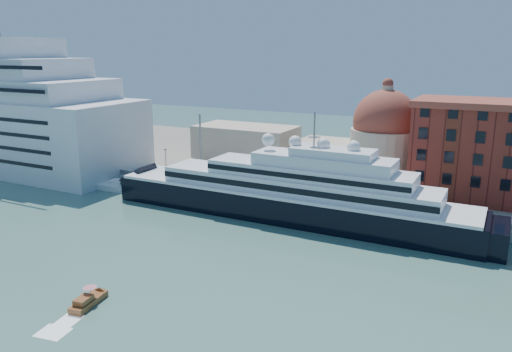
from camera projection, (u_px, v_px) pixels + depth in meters
The scene contains 10 objects.
ground at pixel (195, 245), 95.96m from camera, with size 400.00×400.00×0.00m, color #386157.
quay at pixel (271, 194), 124.96m from camera, with size 180.00×10.00×2.50m, color gray.
land at pixel (326, 163), 160.37m from camera, with size 260.00×72.00×2.00m, color slate.
quay_fence at pixel (263, 192), 120.63m from camera, with size 180.00×0.10×1.20m, color slate.
superyacht at pixel (275, 195), 111.85m from camera, with size 94.09×13.04×28.12m.
service_barge at pixel (114, 186), 133.80m from camera, with size 13.84×5.45×3.05m.
water_taxi at pixel (88, 301), 73.10m from camera, with size 3.26×6.92×3.16m.
warehouse at pixel (509, 152), 114.38m from camera, with size 43.00×19.00×23.25m.
church at pixel (328, 143), 140.20m from camera, with size 66.00×18.00×25.50m.
lamp_posts at pixel (223, 157), 126.96m from camera, with size 120.80×2.40×18.00m.
Camera 1 is at (51.47, -74.43, 36.53)m, focal length 35.00 mm.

